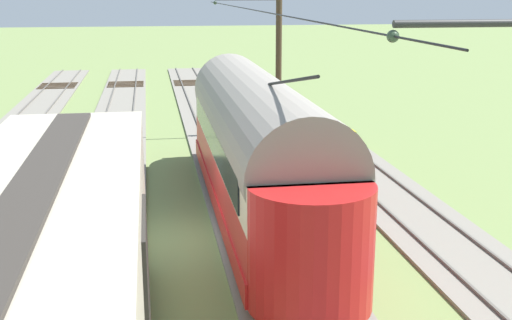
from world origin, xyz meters
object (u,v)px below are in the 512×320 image
(vintage_streetcar, at_px, (257,145))
(catenary_pole_foreground, at_px, (277,61))
(track_end_bumper, at_px, (334,140))
(boxcar_adjacent, at_px, (48,295))

(vintage_streetcar, distance_m, catenary_pole_foreground, 11.78)
(vintage_streetcar, bearing_deg, track_end_bumper, -119.95)
(boxcar_adjacent, height_order, catenary_pole_foreground, catenary_pole_foreground)
(vintage_streetcar, height_order, catenary_pole_foreground, catenary_pole_foreground)
(vintage_streetcar, distance_m, track_end_bumper, 9.56)
(vintage_streetcar, distance_m, boxcar_adjacent, 10.13)
(catenary_pole_foreground, bearing_deg, boxcar_adjacent, 69.86)
(track_end_bumper, bearing_deg, catenary_pole_foreground, -59.91)
(boxcar_adjacent, distance_m, track_end_bumper, 19.58)
(boxcar_adjacent, xyz_separation_m, track_end_bumper, (-9.36, -17.10, -1.76))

